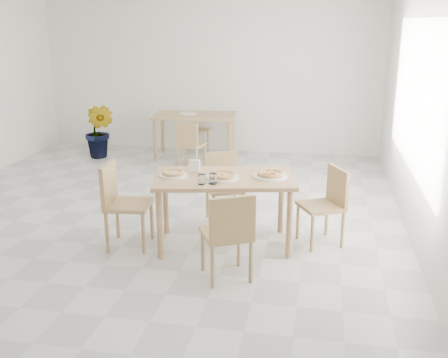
% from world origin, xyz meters
% --- Properties ---
extents(room, '(7.28, 7.00, 7.00)m').
position_xyz_m(room, '(2.98, 0.30, 1.50)').
color(room, silver).
rests_on(room, ground).
extents(main_table, '(1.54, 1.07, 0.75)m').
position_xyz_m(main_table, '(1.05, -0.62, 0.66)').
color(main_table, tan).
rests_on(main_table, ground).
extents(chair_south, '(0.56, 0.56, 0.84)m').
position_xyz_m(chair_south, '(1.24, -1.40, 0.49)').
color(chair_south, tan).
rests_on(chair_south, ground).
extents(chair_north, '(0.52, 0.52, 0.80)m').
position_xyz_m(chair_north, '(0.90, 0.11, 0.46)').
color(chair_north, tan).
rests_on(chair_north, ground).
extents(chair_west, '(0.48, 0.48, 0.89)m').
position_xyz_m(chair_west, '(0.00, -0.83, 0.52)').
color(chair_west, tan).
rests_on(chair_west, ground).
extents(chair_east, '(0.55, 0.55, 0.82)m').
position_xyz_m(chair_east, '(2.10, -0.36, 0.47)').
color(chair_east, tan).
rests_on(chair_east, ground).
extents(plate_margherita, '(0.33, 0.33, 0.02)m').
position_xyz_m(plate_margherita, '(1.04, -0.68, 0.76)').
color(plate_margherita, white).
rests_on(plate_margherita, main_table).
extents(plate_mushroom, '(0.29, 0.29, 0.02)m').
position_xyz_m(plate_mushroom, '(0.54, -0.70, 0.76)').
color(plate_mushroom, white).
rests_on(plate_mushroom, main_table).
extents(plate_pepperoni, '(0.35, 0.35, 0.02)m').
position_xyz_m(plate_pepperoni, '(1.51, -0.54, 0.76)').
color(plate_pepperoni, white).
rests_on(plate_pepperoni, main_table).
extents(pizza_margherita, '(0.27, 0.27, 0.03)m').
position_xyz_m(pizza_margherita, '(1.04, -0.68, 0.78)').
color(pizza_margherita, '#E1B96A').
rests_on(pizza_margherita, plate_margherita).
extents(pizza_mushroom, '(0.25, 0.25, 0.03)m').
position_xyz_m(pizza_mushroom, '(0.54, -0.70, 0.78)').
color(pizza_mushroom, '#E1B96A').
rests_on(pizza_mushroom, plate_mushroom).
extents(pizza_pepperoni, '(0.34, 0.34, 0.03)m').
position_xyz_m(pizza_pepperoni, '(1.51, -0.54, 0.78)').
color(pizza_pepperoni, '#E1B96A').
rests_on(pizza_pepperoni, plate_pepperoni).
extents(tumbler_a, '(0.08, 0.08, 0.10)m').
position_xyz_m(tumbler_a, '(0.89, -0.91, 0.80)').
color(tumbler_a, white).
rests_on(tumbler_a, main_table).
extents(tumbler_b, '(0.08, 0.08, 0.10)m').
position_xyz_m(tumbler_b, '(0.99, -0.88, 0.80)').
color(tumbler_b, white).
rests_on(tumbler_b, main_table).
extents(napkin_holder, '(0.12, 0.06, 0.14)m').
position_xyz_m(napkin_holder, '(0.72, -0.52, 0.81)').
color(napkin_holder, silver).
rests_on(napkin_holder, main_table).
extents(fork_a, '(0.05, 0.20, 0.01)m').
position_xyz_m(fork_a, '(0.93, -0.92, 0.75)').
color(fork_a, silver).
rests_on(fork_a, main_table).
extents(fork_b, '(0.02, 0.17, 0.01)m').
position_xyz_m(fork_b, '(1.38, -0.25, 0.75)').
color(fork_b, silver).
rests_on(fork_b, main_table).
extents(second_table, '(1.46, 0.93, 0.75)m').
position_xyz_m(second_table, '(-0.13, 2.90, 0.66)').
color(second_table, tan).
rests_on(second_table, ground).
extents(chair_back_s, '(0.44, 0.44, 0.77)m').
position_xyz_m(chair_back_s, '(-0.03, 2.13, 0.45)').
color(chair_back_s, tan).
rests_on(chair_back_s, ground).
extents(chair_back_n, '(0.42, 0.42, 0.78)m').
position_xyz_m(chair_back_n, '(-0.14, 3.62, 0.45)').
color(chair_back_n, tan).
rests_on(chair_back_n, ground).
extents(plate_empty, '(0.28, 0.28, 0.02)m').
position_xyz_m(plate_empty, '(-0.24, 2.93, 0.76)').
color(plate_empty, white).
rests_on(plate_empty, second_table).
extents(potted_plant, '(0.58, 0.50, 0.93)m').
position_xyz_m(potted_plant, '(-1.71, 2.58, 0.47)').
color(potted_plant, '#226F21').
rests_on(potted_plant, ground).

